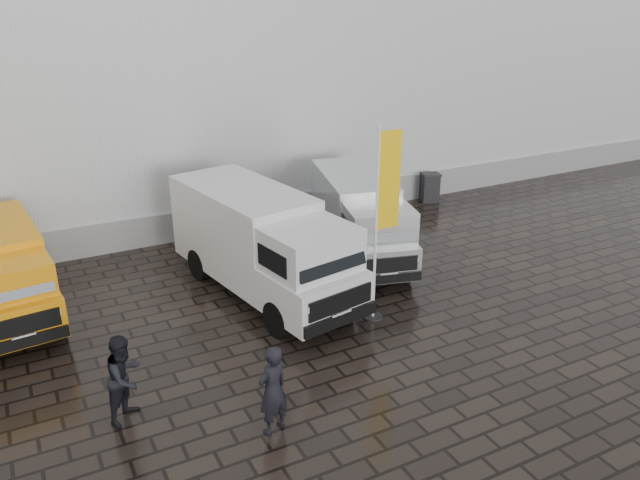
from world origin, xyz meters
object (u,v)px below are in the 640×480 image
at_px(van_white, 263,247).
at_px(van_silver, 360,219).
at_px(van_yellow, 2,277).
at_px(wheelie_bin, 430,187).
at_px(flagpole, 383,213).
at_px(person_front, 273,390).
at_px(person_tent, 125,377).

height_order(van_white, van_silver, van_white).
distance_m(van_yellow, van_silver, 9.93).
xyz_separation_m(van_yellow, wheelie_bin, (15.12, 2.66, -0.59)).
relative_size(flagpole, person_front, 2.72).
height_order(van_white, person_front, van_white).
xyz_separation_m(flagpole, wheelie_bin, (6.72, 6.91, -2.22)).
distance_m(wheelie_bin, person_tent, 15.50).
height_order(flagpole, wheelie_bin, flagpole).
relative_size(van_yellow, van_white, 0.77).
bearing_deg(van_yellow, van_white, -21.46).
relative_size(van_silver, wheelie_bin, 5.01).
height_order(van_yellow, person_tent, van_yellow).
bearing_deg(van_silver, van_white, -149.46).
height_order(flagpole, person_tent, flagpole).
distance_m(van_yellow, person_front, 8.27).
distance_m(van_white, person_tent, 5.74).
bearing_deg(van_white, person_tent, -150.50).
relative_size(van_yellow, person_front, 2.72).
xyz_separation_m(van_silver, flagpole, (-1.51, -3.51, 1.56)).
bearing_deg(wheelie_bin, van_silver, -127.97).
relative_size(van_white, person_front, 3.53).
xyz_separation_m(wheelie_bin, person_front, (-10.89, -9.76, 0.35)).
height_order(van_silver, flagpole, flagpole).
xyz_separation_m(van_white, person_tent, (-4.40, -3.66, -0.50)).
bearing_deg(person_tent, flagpole, -33.21).
relative_size(flagpole, wheelie_bin, 4.43).
xyz_separation_m(van_white, flagpole, (2.11, -2.50, 1.38)).
bearing_deg(van_silver, person_tent, -134.83).
relative_size(van_yellow, wheelie_bin, 4.44).
relative_size(van_white, flagpole, 1.30).
distance_m(wheelie_bin, person_front, 14.63).
xyz_separation_m(flagpole, person_tent, (-6.51, -1.16, -1.88)).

